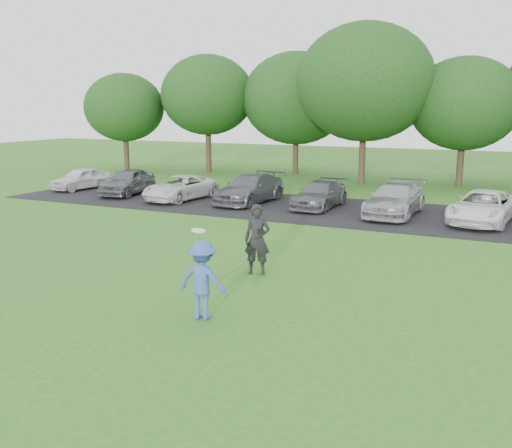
# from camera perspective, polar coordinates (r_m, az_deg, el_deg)

# --- Properties ---
(ground) EXTENTS (100.00, 100.00, 0.00)m
(ground) POSITION_cam_1_polar(r_m,az_deg,el_deg) (11.88, -7.25, -9.29)
(ground) COLOR #2F681D
(ground) RESTS_ON ground
(parking_lot) EXTENTS (32.00, 6.50, 0.03)m
(parking_lot) POSITION_cam_1_polar(r_m,az_deg,el_deg) (23.51, 9.84, 1.19)
(parking_lot) COLOR black
(parking_lot) RESTS_ON ground
(frisbee_player) EXTENTS (1.07, 0.74, 1.93)m
(frisbee_player) POSITION_cam_1_polar(r_m,az_deg,el_deg) (11.54, -5.35, -5.61)
(frisbee_player) COLOR #3A5CA6
(frisbee_player) RESTS_ON ground
(camera_bystander) EXTENTS (0.75, 0.58, 1.82)m
(camera_bystander) POSITION_cam_1_polar(r_m,az_deg,el_deg) (14.49, 0.12, -1.57)
(camera_bystander) COLOR black
(camera_bystander) RESTS_ON ground
(parked_cars) EXTENTS (30.93, 4.89, 1.26)m
(parked_cars) POSITION_cam_1_polar(r_m,az_deg,el_deg) (23.10, 12.58, 2.44)
(parked_cars) COLOR silver
(parked_cars) RESTS_ON parking_lot
(tree_row) EXTENTS (42.39, 9.85, 8.64)m
(tree_row) POSITION_cam_1_polar(r_m,az_deg,el_deg) (32.42, 17.49, 12.38)
(tree_row) COLOR #38281C
(tree_row) RESTS_ON ground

